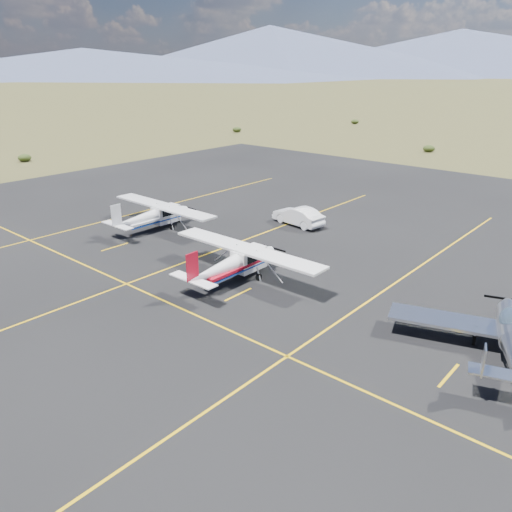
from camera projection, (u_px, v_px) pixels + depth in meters
ground at (399, 319)px, 23.37m from camera, size 1600.00×1600.00×0.00m
apron at (282, 280)px, 27.64m from camera, size 72.00×72.00×0.02m
aircraft_low_wing at (512, 335)px, 19.97m from camera, size 7.21×9.75×2.14m
aircraft_cessna at (235, 262)px, 27.07m from camera, size 5.96×9.93×2.53m
aircraft_plain at (153, 215)px, 35.55m from camera, size 5.83×9.71×2.47m
sedan at (298, 216)px, 36.79m from camera, size 1.96×4.29×1.36m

